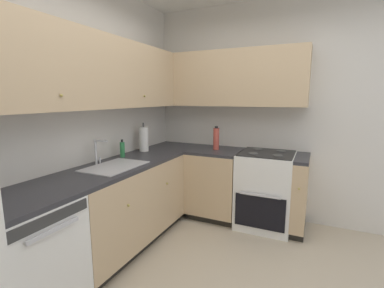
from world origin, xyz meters
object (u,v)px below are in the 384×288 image
object	(u,v)px
dishwasher	(25,262)
paper_towel_roll	(144,139)
soap_bottle	(122,149)
oven_range	(265,189)
oil_bottle	(216,139)

from	to	relation	value
dishwasher	paper_towel_roll	bearing A→B (deg)	5.54
soap_bottle	oven_range	bearing A→B (deg)	-58.68
soap_bottle	dishwasher	bearing A→B (deg)	-171.94
dishwasher	soap_bottle	size ratio (longest dim) A/B	4.36
oil_bottle	paper_towel_roll	bearing A→B (deg)	121.03
oven_range	soap_bottle	bearing A→B (deg)	121.32
paper_towel_roll	oil_bottle	distance (m)	0.89
oven_range	paper_towel_roll	size ratio (longest dim) A/B	2.90
paper_towel_roll	oil_bottle	size ratio (longest dim) A/B	1.21
soap_bottle	oil_bottle	xyz separation A→B (m)	(0.84, -0.79, 0.05)
oven_range	paper_towel_roll	xyz separation A→B (m)	(-0.48, 1.39, 0.58)
oil_bottle	soap_bottle	bearing A→B (deg)	136.90
soap_bottle	paper_towel_roll	xyz separation A→B (m)	(0.38, -0.02, 0.06)
paper_towel_roll	oil_bottle	world-z (taller)	paper_towel_roll
dishwasher	oven_range	xyz separation A→B (m)	(2.14, -1.23, 0.03)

